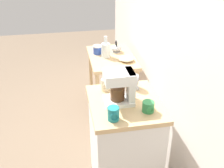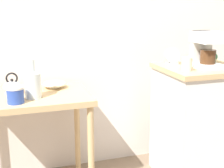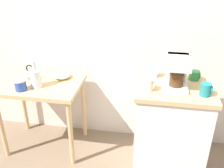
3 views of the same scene
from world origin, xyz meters
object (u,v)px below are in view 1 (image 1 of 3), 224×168
at_px(glass_carafe_vase, 106,50).
at_px(table_clock, 135,82).
at_px(mug_dark_teal, 113,114).
at_px(canister_enamel, 97,50).
at_px(bowl_stoneware, 126,59).
at_px(mug_small_cream, 105,85).
at_px(coffee_maker, 122,86).
at_px(teakettle, 116,48).
at_px(mug_tall_green, 148,107).

relative_size(glass_carafe_vase, table_clock, 1.95).
xyz_separation_m(glass_carafe_vase, mug_dark_teal, (1.44, -0.18, 0.11)).
xyz_separation_m(canister_enamel, mug_dark_teal, (1.56, -0.10, 0.15)).
xyz_separation_m(bowl_stoneware, mug_dark_teal, (1.28, -0.40, 0.17)).
bearing_deg(mug_dark_teal, glass_carafe_vase, 172.70).
xyz_separation_m(canister_enamel, table_clock, (1.16, 0.16, 0.15)).
bearing_deg(mug_small_cream, mug_dark_teal, -1.60).
xyz_separation_m(coffee_maker, mug_dark_teal, (0.21, -0.10, -0.09)).
xyz_separation_m(teakettle, glass_carafe_vase, (0.13, -0.15, 0.04)).
height_order(canister_enamel, mug_dark_teal, mug_dark_teal).
bearing_deg(table_clock, teakettle, 176.17).
xyz_separation_m(glass_carafe_vase, table_clock, (1.04, 0.07, 0.12)).
xyz_separation_m(coffee_maker, mug_small_cream, (-0.20, -0.09, -0.09)).
relative_size(bowl_stoneware, mug_dark_teal, 1.71).
xyz_separation_m(mug_tall_green, table_clock, (-0.35, -0.01, 0.02)).
xyz_separation_m(teakettle, mug_dark_teal, (1.57, -0.34, 0.15)).
xyz_separation_m(bowl_stoneware, coffee_maker, (1.06, -0.30, 0.26)).
height_order(bowl_stoneware, canister_enamel, canister_enamel).
bearing_deg(coffee_maker, table_clock, 140.26).
relative_size(canister_enamel, mug_tall_green, 1.14).
distance_m(glass_carafe_vase, canister_enamel, 0.15).
bearing_deg(mug_small_cream, teakettle, 164.26).
relative_size(bowl_stoneware, mug_tall_green, 1.79).
bearing_deg(glass_carafe_vase, teakettle, 129.75).
xyz_separation_m(canister_enamel, mug_small_cream, (1.14, -0.09, 0.14)).
relative_size(bowl_stoneware, mug_small_cream, 1.75).
bearing_deg(mug_tall_green, bowl_stoneware, 173.85).
relative_size(bowl_stoneware, glass_carafe_vase, 0.66).
xyz_separation_m(mug_small_cream, mug_tall_green, (0.36, 0.25, -0.01)).
distance_m(glass_carafe_vase, mug_tall_green, 1.40).
bearing_deg(mug_small_cream, mug_tall_green, 35.00).
bearing_deg(coffee_maker, mug_dark_teal, -25.74).
relative_size(teakettle, coffee_maker, 0.59).
height_order(canister_enamel, mug_small_cream, mug_small_cream).
distance_m(mug_small_cream, table_clock, 0.25).
distance_m(teakettle, table_clock, 1.18).
xyz_separation_m(coffee_maker, table_clock, (-0.19, 0.15, -0.08)).
distance_m(glass_carafe_vase, mug_small_cream, 1.05).
bearing_deg(mug_tall_green, coffee_maker, -134.55).
height_order(mug_small_cream, mug_tall_green, mug_small_cream).
bearing_deg(mug_tall_green, mug_small_cream, -145.00).
bearing_deg(mug_dark_teal, table_clock, 147.19).
bearing_deg(glass_carafe_vase, coffee_maker, -3.81).
bearing_deg(teakettle, coffee_maker, -9.76).
height_order(mug_small_cream, mug_dark_teal, mug_dark_teal).
bearing_deg(glass_carafe_vase, mug_small_cream, -9.58).
relative_size(mug_tall_green, mug_dark_teal, 0.96).
relative_size(coffee_maker, mug_small_cream, 2.69).
xyz_separation_m(bowl_stoneware, table_clock, (0.88, -0.14, 0.18)).
distance_m(bowl_stoneware, coffee_maker, 1.13).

